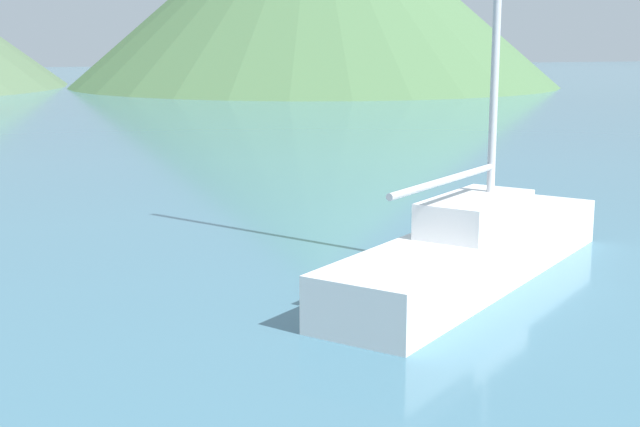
% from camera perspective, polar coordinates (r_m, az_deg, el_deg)
% --- Properties ---
extents(sailboat_inner, '(6.43, 5.49, 8.28)m').
position_cam_1_polar(sailboat_inner, '(13.42, 9.87, -2.09)').
color(sailboat_inner, white).
rests_on(sailboat_inner, ground_plane).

